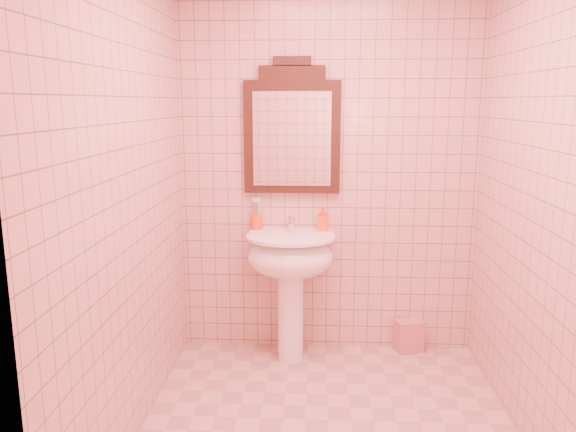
# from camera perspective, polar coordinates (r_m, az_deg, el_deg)

# --- Properties ---
(back_wall) EXTENTS (2.00, 0.02, 2.50)m
(back_wall) POSITION_cam_1_polar(r_m,az_deg,el_deg) (3.79, 4.10, 4.48)
(back_wall) COLOR #CBA38E
(back_wall) RESTS_ON floor
(pedestal_sink) EXTENTS (0.58, 0.58, 0.86)m
(pedestal_sink) POSITION_cam_1_polar(r_m,az_deg,el_deg) (3.69, 0.26, -5.02)
(pedestal_sink) COLOR white
(pedestal_sink) RESTS_ON floor
(faucet) EXTENTS (0.04, 0.16, 0.11)m
(faucet) POSITION_cam_1_polar(r_m,az_deg,el_deg) (3.76, 0.36, -0.65)
(faucet) COLOR white
(faucet) RESTS_ON pedestal_sink
(mirror) EXTENTS (0.64, 0.06, 0.89)m
(mirror) POSITION_cam_1_polar(r_m,az_deg,el_deg) (3.74, 0.41, 8.61)
(mirror) COLOR black
(mirror) RESTS_ON back_wall
(toothbrush_cup) EXTENTS (0.08, 0.08, 0.19)m
(toothbrush_cup) POSITION_cam_1_polar(r_m,az_deg,el_deg) (3.82, -3.22, -0.55)
(toothbrush_cup) COLOR #DF4412
(toothbrush_cup) RESTS_ON pedestal_sink
(soap_dispenser) EXTENTS (0.08, 0.08, 0.16)m
(soap_dispenser) POSITION_cam_1_polar(r_m,az_deg,el_deg) (3.77, 3.58, -0.29)
(soap_dispenser) COLOR #ED4114
(soap_dispenser) RESTS_ON pedestal_sink
(towel) EXTENTS (0.21, 0.17, 0.22)m
(towel) POSITION_cam_1_polar(r_m,az_deg,el_deg) (4.09, 12.18, -11.80)
(towel) COLOR #C6747A
(towel) RESTS_ON floor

